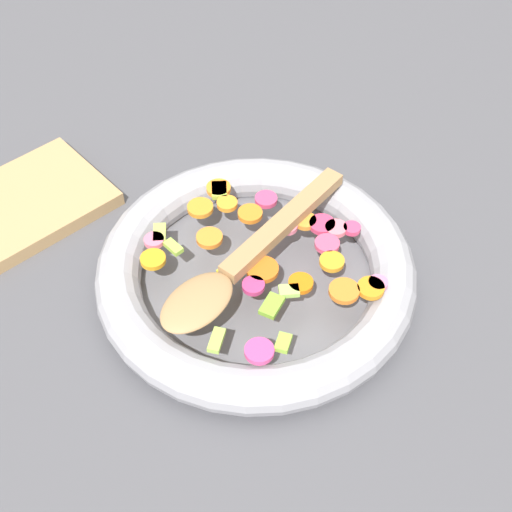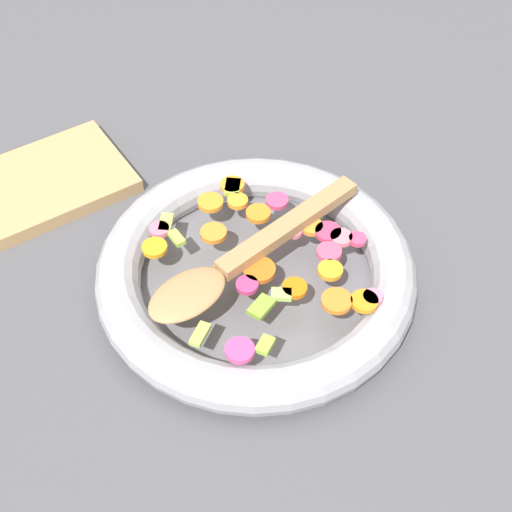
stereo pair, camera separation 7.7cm
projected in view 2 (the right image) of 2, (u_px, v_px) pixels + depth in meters
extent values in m
plane|color=#4C4C51|center=(256.00, 285.00, 0.81)|extent=(4.00, 4.00, 0.00)
cylinder|color=slate|center=(256.00, 282.00, 0.81)|extent=(0.31, 0.31, 0.01)
torus|color=#9E9EA5|center=(256.00, 271.00, 0.79)|extent=(0.36, 0.36, 0.05)
cylinder|color=orange|center=(259.00, 270.00, 0.76)|extent=(0.05, 0.05, 0.01)
cylinder|color=orange|center=(209.00, 203.00, 0.82)|extent=(0.03, 0.03, 0.01)
cylinder|color=orange|center=(232.00, 185.00, 0.84)|extent=(0.04, 0.04, 0.01)
cylinder|color=orange|center=(337.00, 301.00, 0.73)|extent=(0.05, 0.05, 0.01)
cylinder|color=orange|center=(243.00, 260.00, 0.77)|extent=(0.02, 0.02, 0.01)
cylinder|color=orange|center=(238.00, 201.00, 0.83)|extent=(0.03, 0.03, 0.01)
cylinder|color=orange|center=(213.00, 233.00, 0.79)|extent=(0.03, 0.03, 0.01)
cylinder|color=orange|center=(310.00, 225.00, 0.80)|extent=(0.03, 0.03, 0.01)
cylinder|color=orange|center=(364.00, 301.00, 0.73)|extent=(0.03, 0.03, 0.01)
cylinder|color=orange|center=(258.00, 214.00, 0.81)|extent=(0.04, 0.04, 0.01)
cylinder|color=orange|center=(330.00, 270.00, 0.76)|extent=(0.03, 0.03, 0.01)
cylinder|color=orange|center=(295.00, 288.00, 0.74)|extent=(0.03, 0.03, 0.01)
cylinder|color=orange|center=(155.00, 248.00, 0.78)|extent=(0.03, 0.03, 0.01)
cube|color=#A8DB4C|center=(177.00, 238.00, 0.79)|extent=(0.01, 0.02, 0.01)
cube|color=#80BA34|center=(261.00, 307.00, 0.72)|extent=(0.03, 0.03, 0.01)
cube|color=#AEDC60|center=(281.00, 294.00, 0.74)|extent=(0.03, 0.02, 0.01)
cube|color=#A9C93F|center=(233.00, 187.00, 0.84)|extent=(0.03, 0.03, 0.01)
cube|color=#92C43E|center=(265.00, 345.00, 0.69)|extent=(0.02, 0.02, 0.01)
cube|color=#AEC552|center=(166.00, 223.00, 0.80)|extent=(0.03, 0.03, 0.01)
cube|color=#A0C44E|center=(200.00, 334.00, 0.70)|extent=(0.03, 0.03, 0.01)
cylinder|color=#CB3770|center=(247.00, 285.00, 0.74)|extent=(0.03, 0.03, 0.01)
cylinder|color=#EA7383|center=(341.00, 237.00, 0.79)|extent=(0.03, 0.03, 0.01)
cylinder|color=#D9406C|center=(357.00, 239.00, 0.79)|extent=(0.03, 0.03, 0.01)
cylinder|color=#E46C88|center=(159.00, 229.00, 0.80)|extent=(0.03, 0.03, 0.01)
cylinder|color=#E74B70|center=(329.00, 252.00, 0.77)|extent=(0.03, 0.03, 0.01)
cylinder|color=#E64385|center=(240.00, 350.00, 0.69)|extent=(0.04, 0.04, 0.01)
cylinder|color=#CF3A63|center=(328.00, 232.00, 0.79)|extent=(0.03, 0.03, 0.01)
cylinder|color=pink|center=(263.00, 245.00, 0.78)|extent=(0.02, 0.02, 0.01)
cylinder|color=pink|center=(373.00, 297.00, 0.73)|extent=(0.03, 0.03, 0.01)
cylinder|color=pink|center=(292.00, 230.00, 0.80)|extent=(0.03, 0.03, 0.01)
cylinder|color=#D24270|center=(277.00, 201.00, 0.83)|extent=(0.04, 0.04, 0.01)
cube|color=yellow|center=(226.00, 266.00, 0.76)|extent=(0.02, 0.02, 0.01)
cube|color=#A87F51|center=(289.00, 226.00, 0.79)|extent=(0.20, 0.05, 0.01)
ellipsoid|color=#A87F51|center=(187.00, 294.00, 0.72)|extent=(0.10, 0.07, 0.01)
cube|color=tan|center=(17.00, 194.00, 0.90)|extent=(0.28, 0.15, 0.02)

